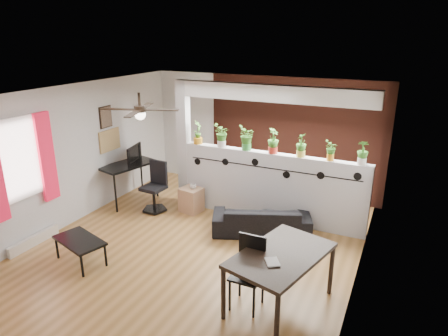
# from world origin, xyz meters

# --- Properties ---
(room_shell) EXTENTS (6.30, 7.10, 2.90)m
(room_shell) POSITION_xyz_m (0.00, 0.00, 1.30)
(room_shell) COLOR brown
(room_shell) RESTS_ON ground
(partition_wall) EXTENTS (3.60, 0.18, 1.35)m
(partition_wall) POSITION_xyz_m (0.80, 1.50, 0.68)
(partition_wall) COLOR #BCBCC1
(partition_wall) RESTS_ON ground
(ceiling_header) EXTENTS (3.60, 0.18, 0.30)m
(ceiling_header) POSITION_xyz_m (0.80, 1.50, 2.45)
(ceiling_header) COLOR white
(ceiling_header) RESTS_ON room_shell
(pier_column) EXTENTS (0.22, 0.20, 2.60)m
(pier_column) POSITION_xyz_m (-1.11, 1.50, 1.30)
(pier_column) COLOR #BCBCC1
(pier_column) RESTS_ON ground
(brick_panel) EXTENTS (3.90, 0.05, 2.60)m
(brick_panel) POSITION_xyz_m (0.80, 2.97, 1.30)
(brick_panel) COLOR #AC4731
(brick_panel) RESTS_ON ground
(vine_decal) EXTENTS (3.31, 0.01, 0.30)m
(vine_decal) POSITION_xyz_m (0.80, 1.40, 1.08)
(vine_decal) COLOR black
(vine_decal) RESTS_ON partition_wall
(window_assembly) EXTENTS (0.09, 1.30, 1.55)m
(window_assembly) POSITION_xyz_m (-2.56, -1.20, 1.51)
(window_assembly) COLOR white
(window_assembly) RESTS_ON room_shell
(baseboard_heater) EXTENTS (0.08, 1.00, 0.18)m
(baseboard_heater) POSITION_xyz_m (-2.54, -1.20, 0.09)
(baseboard_heater) COLOR silver
(baseboard_heater) RESTS_ON ground
(corkboard) EXTENTS (0.03, 0.60, 0.45)m
(corkboard) POSITION_xyz_m (-2.58, 0.95, 1.35)
(corkboard) COLOR #A3824F
(corkboard) RESTS_ON room_shell
(framed_art) EXTENTS (0.03, 0.34, 0.44)m
(framed_art) POSITION_xyz_m (-2.58, 0.90, 1.85)
(framed_art) COLOR #8C7259
(framed_art) RESTS_ON room_shell
(ceiling_fan) EXTENTS (1.19, 1.19, 0.43)m
(ceiling_fan) POSITION_xyz_m (-0.80, -0.30, 2.31)
(ceiling_fan) COLOR black
(ceiling_fan) RESTS_ON room_shell
(potted_plant_0) EXTENTS (0.26, 0.29, 0.48)m
(potted_plant_0) POSITION_xyz_m (-0.78, 1.50, 1.60)
(potted_plant_0) COLOR orange
(potted_plant_0) RESTS_ON partition_wall
(potted_plant_1) EXTENTS (0.20, 0.24, 0.45)m
(potted_plant_1) POSITION_xyz_m (-0.25, 1.50, 1.59)
(potted_plant_1) COLOR silver
(potted_plant_1) RESTS_ON partition_wall
(potted_plant_2) EXTENTS (0.26, 0.30, 0.48)m
(potted_plant_2) POSITION_xyz_m (0.27, 1.50, 1.60)
(potted_plant_2) COLOR #338E3C
(potted_plant_2) RESTS_ON partition_wall
(potted_plant_3) EXTENTS (0.21, 0.26, 0.47)m
(potted_plant_3) POSITION_xyz_m (0.80, 1.50, 1.60)
(potted_plant_3) COLOR red
(potted_plant_3) RESTS_ON partition_wall
(potted_plant_4) EXTENTS (0.22, 0.25, 0.43)m
(potted_plant_4) POSITION_xyz_m (1.33, 1.50, 1.58)
(potted_plant_4) COLOR #EBDB53
(potted_plant_4) RESTS_ON partition_wall
(potted_plant_5) EXTENTS (0.16, 0.19, 0.36)m
(potted_plant_5) POSITION_xyz_m (1.85, 1.50, 1.54)
(potted_plant_5) COLOR orange
(potted_plant_5) RESTS_ON partition_wall
(potted_plant_6) EXTENTS (0.24, 0.20, 0.42)m
(potted_plant_6) POSITION_xyz_m (2.38, 1.50, 1.57)
(potted_plant_6) COLOR silver
(potted_plant_6) RESTS_ON partition_wall
(sofa) EXTENTS (1.80, 1.25, 0.49)m
(sofa) POSITION_xyz_m (0.83, 0.92, 0.25)
(sofa) COLOR black
(sofa) RESTS_ON ground
(cube_shelf) EXTENTS (0.47, 0.43, 0.50)m
(cube_shelf) POSITION_xyz_m (-0.78, 1.16, 0.25)
(cube_shelf) COLOR #A47756
(cube_shelf) RESTS_ON ground
(cup) EXTENTS (0.15, 0.15, 0.10)m
(cup) POSITION_xyz_m (-0.73, 1.16, 0.55)
(cup) COLOR gray
(cup) RESTS_ON cube_shelf
(computer_desk) EXTENTS (0.89, 1.28, 0.85)m
(computer_desk) POSITION_xyz_m (-2.25, 1.07, 0.76)
(computer_desk) COLOR black
(computer_desk) RESTS_ON ground
(monitor) EXTENTS (0.36, 0.13, 0.20)m
(monitor) POSITION_xyz_m (-2.25, 1.22, 0.95)
(monitor) COLOR black
(monitor) RESTS_ON computer_desk
(office_chair) EXTENTS (0.53, 0.53, 1.01)m
(office_chair) POSITION_xyz_m (-1.46, 0.90, 0.45)
(office_chair) COLOR black
(office_chair) RESTS_ON ground
(dining_table) EXTENTS (1.22, 1.62, 0.79)m
(dining_table) POSITION_xyz_m (1.76, -0.94, 0.70)
(dining_table) COLOR black
(dining_table) RESTS_ON ground
(book) EXTENTS (0.25, 0.27, 0.02)m
(book) POSITION_xyz_m (1.66, -1.24, 0.80)
(book) COLOR gray
(book) RESTS_ON dining_table
(folding_chair) EXTENTS (0.40, 0.40, 0.98)m
(folding_chair) POSITION_xyz_m (1.38, -1.06, 0.58)
(folding_chair) COLOR black
(folding_chair) RESTS_ON ground
(coffee_table) EXTENTS (0.96, 0.71, 0.40)m
(coffee_table) POSITION_xyz_m (-1.41, -1.26, 0.36)
(coffee_table) COLOR black
(coffee_table) RESTS_ON ground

